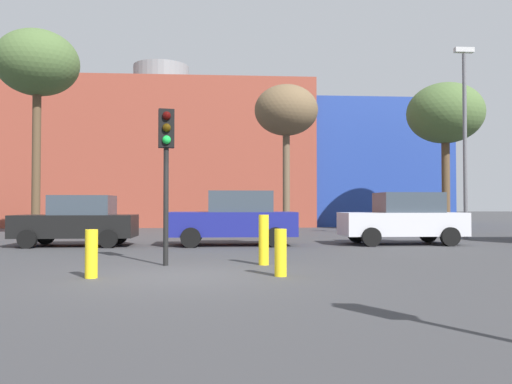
{
  "coord_description": "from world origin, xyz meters",
  "views": [
    {
      "loc": [
        0.77,
        -10.38,
        1.41
      ],
      "look_at": [
        2.15,
        9.57,
        1.91
      ],
      "focal_mm": 36.17,
      "sensor_mm": 36.0,
      "label": 1
    }
  ],
  "objects_px": {
    "parked_car_1": "(78,221)",
    "bare_tree_2": "(286,112)",
    "traffic_light_island": "(166,150)",
    "street_lamp": "(465,130)",
    "parked_car_2": "(235,218)",
    "bollard_yellow_0": "(91,254)",
    "bare_tree_0": "(37,65)",
    "bare_tree_1": "(445,114)",
    "parked_car_3": "(403,219)",
    "bollard_yellow_1": "(264,240)",
    "bollard_yellow_2": "(281,253)"
  },
  "relations": [
    {
      "from": "traffic_light_island",
      "to": "street_lamp",
      "type": "distance_m",
      "value": 14.24
    },
    {
      "from": "bare_tree_0",
      "to": "street_lamp",
      "type": "xyz_separation_m",
      "value": [
        18.07,
        -2.45,
        -3.04
      ]
    },
    {
      "from": "bare_tree_0",
      "to": "bollard_yellow_1",
      "type": "relative_size",
      "value": 7.7
    },
    {
      "from": "parked_car_1",
      "to": "bare_tree_2",
      "type": "bearing_deg",
      "value": -147.84
    },
    {
      "from": "parked_car_1",
      "to": "bare_tree_0",
      "type": "distance_m",
      "value": 8.85
    },
    {
      "from": "traffic_light_island",
      "to": "parked_car_3",
      "type": "bearing_deg",
      "value": 117.85
    },
    {
      "from": "bollard_yellow_0",
      "to": "bollard_yellow_1",
      "type": "distance_m",
      "value": 4.0
    },
    {
      "from": "parked_car_1",
      "to": "parked_car_3",
      "type": "bearing_deg",
      "value": -180.0
    },
    {
      "from": "bare_tree_2",
      "to": "bollard_yellow_2",
      "type": "xyz_separation_m",
      "value": [
        -1.77,
        -12.86,
        -5.14
      ]
    },
    {
      "from": "parked_car_2",
      "to": "bare_tree_0",
      "type": "height_order",
      "value": "bare_tree_0"
    },
    {
      "from": "parked_car_1",
      "to": "bare_tree_2",
      "type": "height_order",
      "value": "bare_tree_2"
    },
    {
      "from": "parked_car_1",
      "to": "traffic_light_island",
      "type": "xyz_separation_m",
      "value": [
        3.62,
        -5.96,
        1.82
      ]
    },
    {
      "from": "parked_car_3",
      "to": "bollard_yellow_0",
      "type": "height_order",
      "value": "parked_car_3"
    },
    {
      "from": "traffic_light_island",
      "to": "bare_tree_1",
      "type": "relative_size",
      "value": 0.46
    },
    {
      "from": "bollard_yellow_1",
      "to": "parked_car_2",
      "type": "bearing_deg",
      "value": 94.95
    },
    {
      "from": "bollard_yellow_1",
      "to": "bollard_yellow_2",
      "type": "distance_m",
      "value": 1.96
    },
    {
      "from": "traffic_light_island",
      "to": "bollard_yellow_1",
      "type": "relative_size",
      "value": 3.1
    },
    {
      "from": "parked_car_2",
      "to": "bollard_yellow_0",
      "type": "height_order",
      "value": "parked_car_2"
    },
    {
      "from": "traffic_light_island",
      "to": "street_lamp",
      "type": "height_order",
      "value": "street_lamp"
    },
    {
      "from": "bare_tree_0",
      "to": "street_lamp",
      "type": "relative_size",
      "value": 1.14
    },
    {
      "from": "parked_car_2",
      "to": "parked_car_1",
      "type": "bearing_deg",
      "value": -0.0
    },
    {
      "from": "parked_car_1",
      "to": "bollard_yellow_2",
      "type": "height_order",
      "value": "parked_car_1"
    },
    {
      "from": "parked_car_2",
      "to": "traffic_light_island",
      "type": "bearing_deg",
      "value": 73.51
    },
    {
      "from": "bare_tree_1",
      "to": "street_lamp",
      "type": "bearing_deg",
      "value": -107.2
    },
    {
      "from": "traffic_light_island",
      "to": "bollard_yellow_2",
      "type": "relative_size",
      "value": 3.91
    },
    {
      "from": "bare_tree_2",
      "to": "bollard_yellow_1",
      "type": "relative_size",
      "value": 5.81
    },
    {
      "from": "parked_car_2",
      "to": "bollard_yellow_1",
      "type": "distance_m",
      "value": 6.0
    },
    {
      "from": "bare_tree_0",
      "to": "bollard_yellow_1",
      "type": "distance_m",
      "value": 15.75
    },
    {
      "from": "parked_car_3",
      "to": "bare_tree_1",
      "type": "relative_size",
      "value": 0.54
    },
    {
      "from": "bollard_yellow_1",
      "to": "bollard_yellow_0",
      "type": "bearing_deg",
      "value": -150.96
    },
    {
      "from": "parked_car_2",
      "to": "traffic_light_island",
      "type": "distance_m",
      "value": 6.46
    },
    {
      "from": "bare_tree_1",
      "to": "parked_car_1",
      "type": "bearing_deg",
      "value": -153.53
    },
    {
      "from": "bare_tree_0",
      "to": "bollard_yellow_2",
      "type": "relative_size",
      "value": 9.7
    },
    {
      "from": "bollard_yellow_1",
      "to": "parked_car_1",
      "type": "bearing_deg",
      "value": 134.68
    },
    {
      "from": "parked_car_1",
      "to": "parked_car_2",
      "type": "relative_size",
      "value": 0.92
    },
    {
      "from": "parked_car_3",
      "to": "bare_tree_2",
      "type": "relative_size",
      "value": 0.62
    },
    {
      "from": "parked_car_2",
      "to": "parked_car_3",
      "type": "relative_size",
      "value": 1.02
    },
    {
      "from": "parked_car_3",
      "to": "bollard_yellow_1",
      "type": "xyz_separation_m",
      "value": [
        -5.52,
        -5.97,
        -0.33
      ]
    },
    {
      "from": "parked_car_1",
      "to": "traffic_light_island",
      "type": "relative_size",
      "value": 1.1
    },
    {
      "from": "parked_car_1",
      "to": "bollard_yellow_2",
      "type": "xyz_separation_m",
      "value": [
        6.07,
        -7.92,
        -0.4
      ]
    },
    {
      "from": "parked_car_1",
      "to": "bollard_yellow_0",
      "type": "bearing_deg",
      "value": 106.91
    },
    {
      "from": "street_lamp",
      "to": "parked_car_3",
      "type": "bearing_deg",
      "value": -144.98
    },
    {
      "from": "bare_tree_1",
      "to": "bollard_yellow_1",
      "type": "distance_m",
      "value": 18.84
    },
    {
      "from": "parked_car_2",
      "to": "street_lamp",
      "type": "xyz_separation_m",
      "value": [
        9.57,
        2.48,
        3.55
      ]
    },
    {
      "from": "parked_car_2",
      "to": "bare_tree_0",
      "type": "xyz_separation_m",
      "value": [
        -8.5,
        4.92,
        6.59
      ]
    },
    {
      "from": "parked_car_1",
      "to": "bare_tree_1",
      "type": "relative_size",
      "value": 0.51
    },
    {
      "from": "street_lamp",
      "to": "parked_car_1",
      "type": "bearing_deg",
      "value": -170.6
    },
    {
      "from": "traffic_light_island",
      "to": "bare_tree_2",
      "type": "distance_m",
      "value": 12.04
    },
    {
      "from": "parked_car_2",
      "to": "bare_tree_2",
      "type": "relative_size",
      "value": 0.64
    },
    {
      "from": "parked_car_2",
      "to": "bollard_yellow_2",
      "type": "height_order",
      "value": "parked_car_2"
    }
  ]
}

